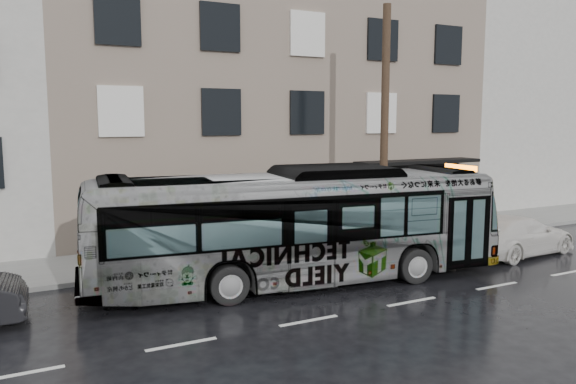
% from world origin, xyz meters
% --- Properties ---
extents(ground, '(120.00, 120.00, 0.00)m').
position_xyz_m(ground, '(0.00, 0.00, 0.00)').
color(ground, black).
rests_on(ground, ground).
extents(sidewalk, '(90.00, 3.60, 0.15)m').
position_xyz_m(sidewalk, '(0.00, 4.90, 0.07)').
color(sidewalk, gray).
rests_on(sidewalk, ground).
extents(building_taupe, '(20.00, 12.00, 11.00)m').
position_xyz_m(building_taupe, '(5.00, 12.70, 5.50)').
color(building_taupe, gray).
rests_on(building_taupe, ground).
extents(building_filler, '(18.00, 12.00, 12.00)m').
position_xyz_m(building_filler, '(24.00, 12.70, 6.00)').
color(building_filler, beige).
rests_on(building_filler, ground).
extents(utility_pole_front, '(0.30, 0.30, 9.00)m').
position_xyz_m(utility_pole_front, '(6.50, 3.30, 4.65)').
color(utility_pole_front, '#413020').
rests_on(utility_pole_front, sidewalk).
extents(sign_post, '(0.06, 0.06, 2.40)m').
position_xyz_m(sign_post, '(7.60, 3.30, 1.35)').
color(sign_post, slate).
rests_on(sign_post, sidewalk).
extents(bus, '(12.83, 4.42, 3.50)m').
position_xyz_m(bus, '(1.27, 0.52, 1.75)').
color(bus, '#B2B2B2').
rests_on(bus, ground).
extents(white_sedan, '(5.17, 2.54, 1.45)m').
position_xyz_m(white_sedan, '(10.11, 0.03, 0.72)').
color(white_sedan, silver).
rests_on(white_sedan, ground).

